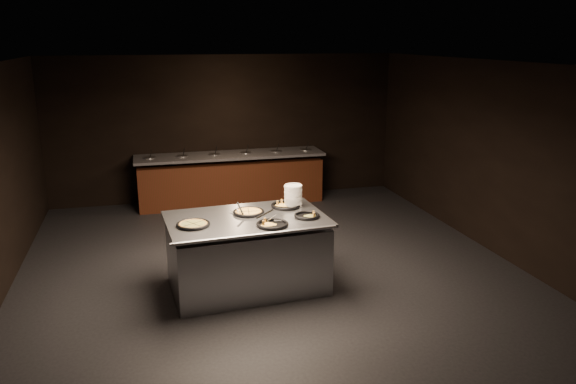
# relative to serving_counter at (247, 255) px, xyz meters

# --- Properties ---
(room) EXTENTS (7.02, 8.02, 2.92)m
(room) POSITION_rel_serving_counter_xyz_m (0.43, 0.41, 0.98)
(room) COLOR black
(room) RESTS_ON ground
(salad_bar) EXTENTS (3.70, 0.83, 1.18)m
(salad_bar) POSITION_rel_serving_counter_xyz_m (0.43, 3.97, -0.03)
(salad_bar) COLOR #511D13
(salad_bar) RESTS_ON ground
(serving_counter) EXTENTS (2.11, 1.43, 0.98)m
(serving_counter) POSITION_rel_serving_counter_xyz_m (0.00, 0.00, 0.00)
(serving_counter) COLOR silver
(serving_counter) RESTS_ON ground
(plate_stack) EXTENTS (0.25, 0.25, 0.29)m
(plate_stack) POSITION_rel_serving_counter_xyz_m (0.72, 0.35, 0.66)
(plate_stack) COLOR white
(plate_stack) RESTS_ON serving_counter
(pan_veggie_whole) EXTENTS (0.42, 0.42, 0.04)m
(pan_veggie_whole) POSITION_rel_serving_counter_xyz_m (-0.70, -0.15, 0.53)
(pan_veggie_whole) COLOR black
(pan_veggie_whole) RESTS_ON serving_counter
(pan_cheese_whole) EXTENTS (0.42, 0.42, 0.04)m
(pan_cheese_whole) POSITION_rel_serving_counter_xyz_m (0.06, 0.17, 0.53)
(pan_cheese_whole) COLOR black
(pan_cheese_whole) RESTS_ON serving_counter
(pan_cheese_slices_a) EXTENTS (0.40, 0.40, 0.04)m
(pan_cheese_slices_a) POSITION_rel_serving_counter_xyz_m (0.61, 0.33, 0.53)
(pan_cheese_slices_a) COLOR black
(pan_cheese_slices_a) RESTS_ON serving_counter
(pan_cheese_slices_b) EXTENTS (0.40, 0.40, 0.04)m
(pan_cheese_slices_b) POSITION_rel_serving_counter_xyz_m (0.25, -0.40, 0.53)
(pan_cheese_slices_b) COLOR black
(pan_cheese_slices_b) RESTS_ON serving_counter
(pan_veggie_slices) EXTENTS (0.33, 0.33, 0.04)m
(pan_veggie_slices) POSITION_rel_serving_counter_xyz_m (0.76, -0.18, 0.53)
(pan_veggie_slices) COLOR black
(pan_veggie_slices) RESTS_ON serving_counter
(server_left) EXTENTS (0.14, 0.31, 0.15)m
(server_left) POSITION_rel_serving_counter_xyz_m (-0.07, 0.16, 0.59)
(server_left) COLOR silver
(server_left) RESTS_ON serving_counter
(server_right) EXTENTS (0.35, 0.12, 0.17)m
(server_right) POSITION_rel_serving_counter_xyz_m (0.24, -0.25, 0.60)
(server_right) COLOR silver
(server_right) RESTS_ON serving_counter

